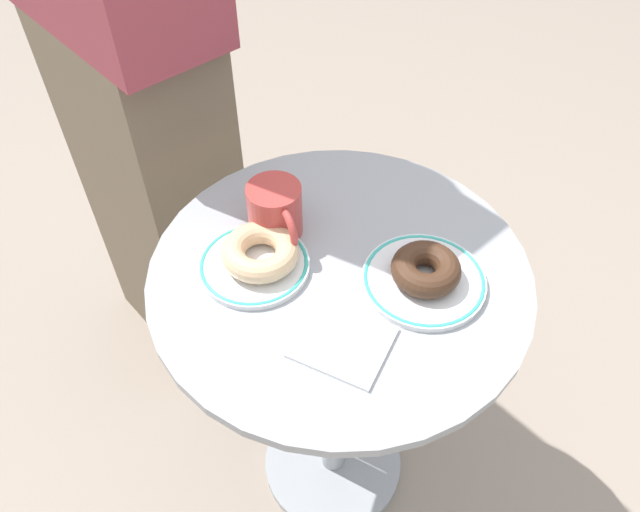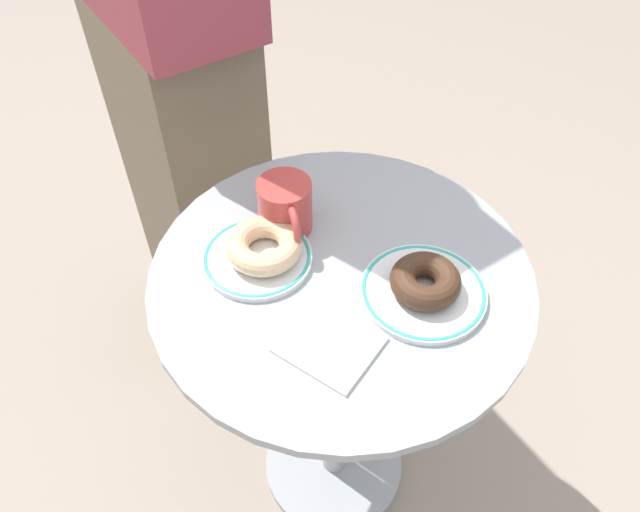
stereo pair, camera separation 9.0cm
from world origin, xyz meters
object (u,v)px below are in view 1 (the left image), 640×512
Objects in this scene: plate_right at (424,280)px; person_figure at (123,47)px; cafe_table at (337,354)px; donut_glazed at (260,252)px; donut_chocolate at (426,269)px; paper_napkin at (343,342)px; plate_left at (254,264)px; coffee_mug at (276,211)px.

plate_right is 0.11× the size of person_figure.
plate_right is at bearing 2.21° from cafe_table.
donut_chocolate is (0.25, 0.03, 0.00)m from donut_glazed.
plate_right is at bearing 55.90° from paper_napkin.
person_figure is (-0.50, 0.33, 0.37)m from cafe_table.
plate_left is at bearing -172.41° from donut_chocolate.
paper_napkin is at bearing -35.74° from donut_glazed.
plate_left is 1.53× the size of coffee_mug.
plate_right is at bearing -11.13° from coffee_mug.
donut_chocolate is at bearing 6.22° from donut_glazed.
donut_glazed is 0.95× the size of paper_napkin.
person_figure is (-0.63, 0.32, 0.10)m from donut_chocolate.
person_figure is (-0.38, 0.35, 0.10)m from donut_glazed.
coffee_mug is (-0.15, 0.19, 0.04)m from paper_napkin.
paper_napkin is (0.16, -0.11, -0.03)m from donut_glazed.
donut_glazed is 0.19m from paper_napkin.
donut_chocolate is 0.83× the size of paper_napkin.
plate_left reaches higher than cafe_table.
person_figure is at bearing 139.22° from paper_napkin.
cafe_table is 0.28m from plate_right.
paper_napkin is at bearing -40.78° from person_figure.
paper_napkin is (0.17, -0.11, -0.00)m from plate_left.
plate_left is at bearing -43.96° from person_figure.
donut_chocolate reaches higher than donut_glazed.
plate_left reaches higher than paper_napkin.
coffee_mug is at bearing 168.87° from donut_chocolate.
plate_left is 0.20m from paper_napkin.
plate_left is 0.03m from donut_glazed.
donut_chocolate reaches higher than cafe_table.
coffee_mug is 0.07× the size of person_figure.
plate_left is (-0.13, -0.03, 0.24)m from cafe_table.
plate_right is 0.25m from donut_glazed.
donut_chocolate is (0.26, 0.03, 0.02)m from plate_left.
cafe_table is at bearing -33.19° from person_figure.
cafe_table is at bearing 10.48° from donut_glazed.
person_figure is at bearing 136.04° from plate_left.
cafe_table is 0.30m from donut_chocolate.
plate_left is 1.65× the size of donut_chocolate.
paper_napkin is (-0.09, -0.14, -0.03)m from donut_chocolate.
donut_glazed is 0.53m from person_figure.
coffee_mug reaches higher than donut_glazed.
donut_glazed is (0.01, 0.01, 0.02)m from plate_left.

